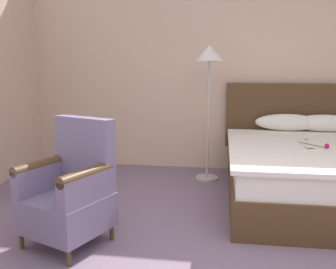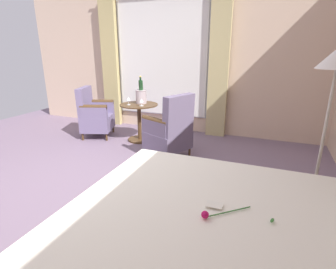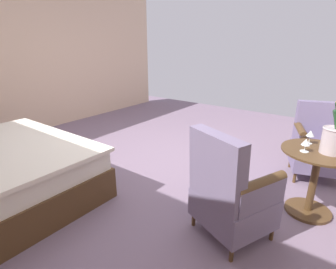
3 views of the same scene
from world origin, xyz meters
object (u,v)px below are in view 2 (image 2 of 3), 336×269
Objects in this scene: floor_lamp_brass at (334,80)px; wine_glass_near_bucket at (128,99)px; side_table_round at (139,119)px; armchair_by_window at (170,131)px; wine_glass_near_edge at (141,101)px; armchair_facing_bed at (95,115)px; champagne_bucket at (141,95)px; bed at (235,264)px.

wine_glass_near_bucket is (-1.40, -2.79, -0.58)m from floor_lamp_brass.
armchair_by_window is at bearing 56.86° from side_table_round.
wine_glass_near_bucket reaches higher than side_table_round.
armchair_by_window reaches higher than wine_glass_near_edge.
armchair_facing_bed is at bearing -111.86° from floor_lamp_brass.
floor_lamp_brass reaches higher than wine_glass_near_bucket.
champagne_bucket is 0.24m from wine_glass_near_edge.
champagne_bucket is 3.89× the size of wine_glass_near_edge.
side_table_round is at bearing -119.84° from floor_lamp_brass.
floor_lamp_brass is 3.95m from armchair_facing_bed.
armchair_facing_bed is at bearing -91.01° from wine_glass_near_edge.
floor_lamp_brass is at bearing 61.00° from wine_glass_near_edge.
floor_lamp_brass is 3.33× the size of champagne_bucket.
bed reaches higher than champagne_bucket.
side_table_round is 1.38× the size of champagne_bucket.
bed is 3.54m from champagne_bucket.
bed is 3.30m from wine_glass_near_edge.
wine_glass_near_edge is at bearing 88.99° from armchair_facing_bed.
bed is 2.20× the size of armchair_by_window.
wine_glass_near_edge is at bearing -142.82° from bed.
armchair_facing_bed is at bearing -78.56° from champagne_bucket.
bed is 3.22× the size of side_table_round.
floor_lamp_brass is at bearing 60.16° from side_table_round.
floor_lamp_brass is at bearing 63.31° from wine_glass_near_bucket.
wine_glass_near_edge is 0.87m from armchair_by_window.
floor_lamp_brass reaches higher than side_table_round.
armchair_by_window is at bearing 52.51° from champagne_bucket.
wine_glass_near_edge is (-0.01, 0.25, -0.01)m from wine_glass_near_bucket.
bed is 1.33× the size of floor_lamp_brass.
armchair_by_window is (0.53, 0.80, 0.02)m from side_table_round.
armchair_facing_bed reaches higher than wine_glass_near_bucket.
armchair_facing_bed is (-1.43, -3.56, -0.94)m from floor_lamp_brass.
bed is 17.24× the size of wine_glass_near_edge.
armchair_facing_bed is (-0.02, -1.01, -0.35)m from wine_glass_near_edge.
bed is at bearing 37.54° from side_table_round.
side_table_round is 0.91m from armchair_facing_bed.
armchair_by_window is at bearing -118.33° from floor_lamp_brass.
champagne_bucket is at bearing -121.29° from floor_lamp_brass.
armchair_by_window is (0.41, 0.94, -0.36)m from wine_glass_near_bucket.
champagne_bucket is at bearing 176.17° from side_table_round.
floor_lamp_brass is at bearing 154.78° from bed.
bed is 3.43m from side_table_round.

